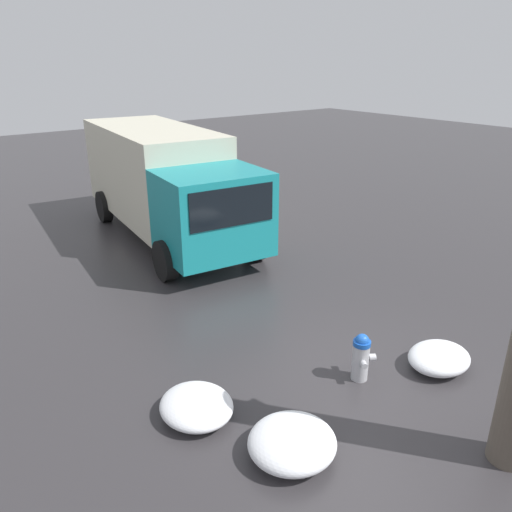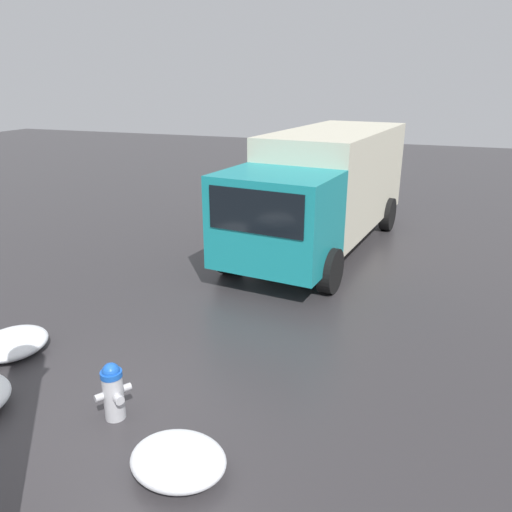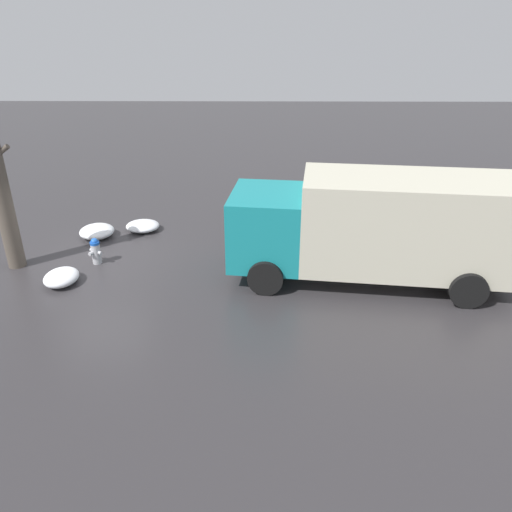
# 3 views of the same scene
# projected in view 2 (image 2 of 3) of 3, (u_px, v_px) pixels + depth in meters

# --- Properties ---
(ground_plane) EXTENTS (60.00, 60.00, 0.00)m
(ground_plane) POSITION_uv_depth(u_px,v_px,m) (116.00, 417.00, 6.23)
(ground_plane) COLOR #333033
(fire_hydrant) EXTENTS (0.43, 0.38, 0.77)m
(fire_hydrant) POSITION_uv_depth(u_px,v_px,m) (113.00, 390.00, 6.09)
(fire_hydrant) COLOR #B7B7BC
(fire_hydrant) RESTS_ON ground_plane
(delivery_truck) EXTENTS (7.44, 3.21, 2.80)m
(delivery_truck) POSITION_uv_depth(u_px,v_px,m) (325.00, 185.00, 12.17)
(delivery_truck) COLOR teal
(delivery_truck) RESTS_ON ground_plane
(snow_pile_by_hydrant) EXTENTS (1.08, 0.97, 0.32)m
(snow_pile_by_hydrant) POSITION_uv_depth(u_px,v_px,m) (13.00, 343.00, 7.65)
(snow_pile_by_hydrant) COLOR white
(snow_pile_by_hydrant) RESTS_ON ground_plane
(snow_pile_curbside) EXTENTS (0.88, 1.05, 0.36)m
(snow_pile_curbside) POSITION_uv_depth(u_px,v_px,m) (178.00, 460.00, 5.27)
(snow_pile_curbside) COLOR white
(snow_pile_curbside) RESTS_ON ground_plane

